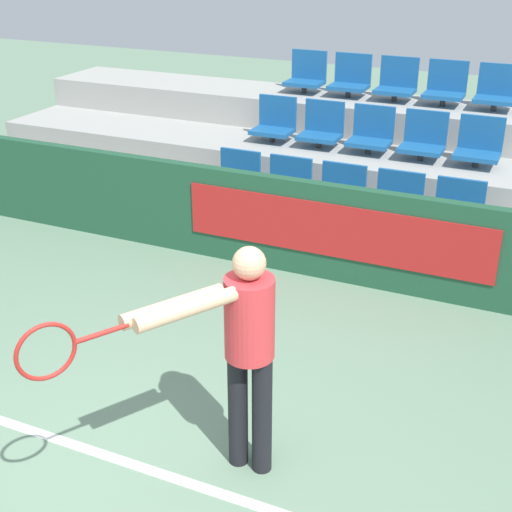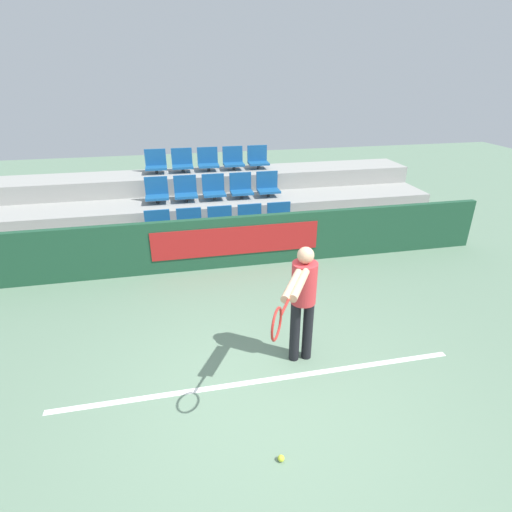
{
  "view_description": "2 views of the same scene",
  "coord_description": "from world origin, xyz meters",
  "px_view_note": "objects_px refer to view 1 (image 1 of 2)",
  "views": [
    {
      "loc": [
        2.13,
        -2.77,
        3.28
      ],
      "look_at": [
        0.01,
        1.97,
        0.85
      ],
      "focal_mm": 50.0,
      "sensor_mm": 36.0,
      "label": 1
    },
    {
      "loc": [
        -0.84,
        -3.38,
        3.46
      ],
      "look_at": [
        0.28,
        2.02,
        0.86
      ],
      "focal_mm": 28.0,
      "sensor_mm": 36.0,
      "label": 2
    }
  ],
  "objects_px": {
    "stadium_chair_11": "(350,79)",
    "stadium_chair_2": "(341,194)",
    "stadium_chair_12": "(397,83)",
    "stadium_chair_14": "(497,91)",
    "stadium_chair_7": "(371,134)",
    "stadium_chair_10": "(306,75)",
    "stadium_chair_3": "(397,203)",
    "stadium_chair_0": "(237,179)",
    "stadium_chair_13": "(445,87)",
    "stadium_chair_4": "(457,212)",
    "stadium_chair_6": "(322,128)",
    "tennis_player": "(239,342)",
    "stadium_chair_5": "(275,123)",
    "stadium_chair_1": "(287,186)",
    "stadium_chair_8": "(423,140)",
    "stadium_chair_9": "(479,146)"
  },
  "relations": [
    {
      "from": "stadium_chair_13",
      "to": "stadium_chair_4",
      "type": "bearing_deg",
      "value": -74.24
    },
    {
      "from": "stadium_chair_5",
      "to": "tennis_player",
      "type": "relative_size",
      "value": 0.34
    },
    {
      "from": "stadium_chair_9",
      "to": "stadium_chair_13",
      "type": "height_order",
      "value": "stadium_chair_13"
    },
    {
      "from": "stadium_chair_1",
      "to": "stadium_chair_2",
      "type": "distance_m",
      "value": 0.62
    },
    {
      "from": "tennis_player",
      "to": "stadium_chair_5",
      "type": "bearing_deg",
      "value": 140.51
    },
    {
      "from": "stadium_chair_14",
      "to": "tennis_player",
      "type": "relative_size",
      "value": 0.34
    },
    {
      "from": "stadium_chair_8",
      "to": "stadium_chair_13",
      "type": "height_order",
      "value": "stadium_chair_13"
    },
    {
      "from": "stadium_chair_5",
      "to": "stadium_chair_9",
      "type": "height_order",
      "value": "same"
    },
    {
      "from": "stadium_chair_1",
      "to": "tennis_player",
      "type": "distance_m",
      "value": 3.87
    },
    {
      "from": "stadium_chair_1",
      "to": "stadium_chair_9",
      "type": "height_order",
      "value": "stadium_chair_9"
    },
    {
      "from": "stadium_chair_14",
      "to": "stadium_chair_11",
      "type": "bearing_deg",
      "value": 180.0
    },
    {
      "from": "stadium_chair_8",
      "to": "stadium_chair_0",
      "type": "bearing_deg",
      "value": -149.43
    },
    {
      "from": "stadium_chair_12",
      "to": "stadium_chair_13",
      "type": "xyz_separation_m",
      "value": [
        0.62,
        0.0,
        0.0
      ]
    },
    {
      "from": "stadium_chair_7",
      "to": "stadium_chair_13",
      "type": "height_order",
      "value": "stadium_chair_13"
    },
    {
      "from": "stadium_chair_6",
      "to": "stadium_chair_12",
      "type": "xyz_separation_m",
      "value": [
        0.62,
        1.1,
        0.39
      ]
    },
    {
      "from": "stadium_chair_14",
      "to": "tennis_player",
      "type": "bearing_deg",
      "value": -96.85
    },
    {
      "from": "stadium_chair_11",
      "to": "stadium_chair_13",
      "type": "height_order",
      "value": "same"
    },
    {
      "from": "stadium_chair_7",
      "to": "stadium_chair_10",
      "type": "distance_m",
      "value": 1.7
    },
    {
      "from": "stadium_chair_11",
      "to": "stadium_chair_2",
      "type": "bearing_deg",
      "value": -74.24
    },
    {
      "from": "stadium_chair_8",
      "to": "stadium_chair_2",
      "type": "bearing_deg",
      "value": -119.44
    },
    {
      "from": "stadium_chair_3",
      "to": "stadium_chair_13",
      "type": "xyz_separation_m",
      "value": [
        0.0,
        2.2,
        0.79
      ]
    },
    {
      "from": "stadium_chair_0",
      "to": "stadium_chair_12",
      "type": "bearing_deg",
      "value": 60.56
    },
    {
      "from": "stadium_chair_5",
      "to": "stadium_chair_11",
      "type": "bearing_deg",
      "value": 60.56
    },
    {
      "from": "stadium_chair_10",
      "to": "stadium_chair_12",
      "type": "relative_size",
      "value": 1.0
    },
    {
      "from": "stadium_chair_12",
      "to": "tennis_player",
      "type": "distance_m",
      "value": 5.92
    },
    {
      "from": "stadium_chair_4",
      "to": "stadium_chair_6",
      "type": "xyz_separation_m",
      "value": [
        -1.86,
        1.1,
        0.39
      ]
    },
    {
      "from": "stadium_chair_5",
      "to": "stadium_chair_9",
      "type": "bearing_deg",
      "value": 0.0
    },
    {
      "from": "stadium_chair_14",
      "to": "stadium_chair_6",
      "type": "bearing_deg",
      "value": -149.43
    },
    {
      "from": "stadium_chair_7",
      "to": "tennis_player",
      "type": "relative_size",
      "value": 0.34
    },
    {
      "from": "stadium_chair_2",
      "to": "tennis_player",
      "type": "height_order",
      "value": "tennis_player"
    },
    {
      "from": "stadium_chair_0",
      "to": "stadium_chair_13",
      "type": "relative_size",
      "value": 1.0
    },
    {
      "from": "stadium_chair_4",
      "to": "stadium_chair_6",
      "type": "bearing_deg",
      "value": 149.43
    },
    {
      "from": "stadium_chair_10",
      "to": "stadium_chair_3",
      "type": "bearing_deg",
      "value": -49.75
    },
    {
      "from": "stadium_chair_1",
      "to": "stadium_chair_3",
      "type": "relative_size",
      "value": 1.0
    },
    {
      "from": "stadium_chair_10",
      "to": "tennis_player",
      "type": "bearing_deg",
      "value": -73.19
    },
    {
      "from": "stadium_chair_9",
      "to": "stadium_chair_2",
      "type": "bearing_deg",
      "value": -138.46
    },
    {
      "from": "stadium_chair_0",
      "to": "tennis_player",
      "type": "xyz_separation_m",
      "value": [
        1.78,
        -3.68,
        0.36
      ]
    },
    {
      "from": "stadium_chair_3",
      "to": "stadium_chair_11",
      "type": "bearing_deg",
      "value": 119.44
    },
    {
      "from": "stadium_chair_6",
      "to": "stadium_chair_12",
      "type": "height_order",
      "value": "stadium_chair_12"
    },
    {
      "from": "stadium_chair_7",
      "to": "stadium_chair_14",
      "type": "bearing_deg",
      "value": 41.54
    },
    {
      "from": "stadium_chair_2",
      "to": "stadium_chair_8",
      "type": "relative_size",
      "value": 1.0
    },
    {
      "from": "tennis_player",
      "to": "stadium_chair_7",
      "type": "bearing_deg",
      "value": 126.51
    },
    {
      "from": "stadium_chair_7",
      "to": "stadium_chair_10",
      "type": "relative_size",
      "value": 1.0
    },
    {
      "from": "stadium_chair_12",
      "to": "stadium_chair_14",
      "type": "xyz_separation_m",
      "value": [
        1.24,
        0.0,
        0.0
      ]
    },
    {
      "from": "stadium_chair_13",
      "to": "stadium_chair_6",
      "type": "bearing_deg",
      "value": -138.46
    },
    {
      "from": "stadium_chair_2",
      "to": "stadium_chair_6",
      "type": "xyz_separation_m",
      "value": [
        -0.62,
        1.1,
        0.39
      ]
    },
    {
      "from": "stadium_chair_12",
      "to": "stadium_chair_13",
      "type": "height_order",
      "value": "same"
    },
    {
      "from": "stadium_chair_8",
      "to": "stadium_chair_9",
      "type": "bearing_deg",
      "value": 0.0
    },
    {
      "from": "stadium_chair_12",
      "to": "stadium_chair_3",
      "type": "bearing_deg",
      "value": -74.24
    },
    {
      "from": "stadium_chair_7",
      "to": "stadium_chair_10",
      "type": "bearing_deg",
      "value": 138.46
    }
  ]
}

